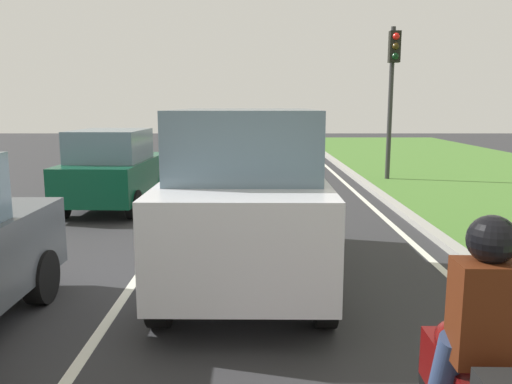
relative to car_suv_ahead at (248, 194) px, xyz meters
name	(u,v)px	position (x,y,z in m)	size (l,w,h in m)	color
ground_plane	(217,208)	(-0.80, 4.79, -1.17)	(60.00, 60.00, 0.00)	#2D2D30
lane_line_center	(187,208)	(-1.50, 4.79, -1.16)	(0.12, 32.00, 0.01)	silver
lane_line_right_edge	(375,208)	(2.80, 4.79, -1.16)	(0.12, 32.00, 0.01)	silver
curb_right	(398,206)	(3.30, 4.79, -1.11)	(0.24, 48.00, 0.12)	#9E9B93
car_suv_ahead	(248,194)	(0.00, 0.00, 0.00)	(2.01, 4.52, 2.28)	silver
car_hatchback_far	(116,169)	(-3.10, 4.91, -0.28)	(1.83, 3.75, 1.78)	#0C472D
rider_person	(489,309)	(1.45, -3.92, 0.02)	(0.51, 0.41, 1.16)	#4C1E0C
traffic_light_near_right	(395,76)	(4.20, 8.99, 2.00)	(0.32, 0.50, 4.60)	#2D2D2D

